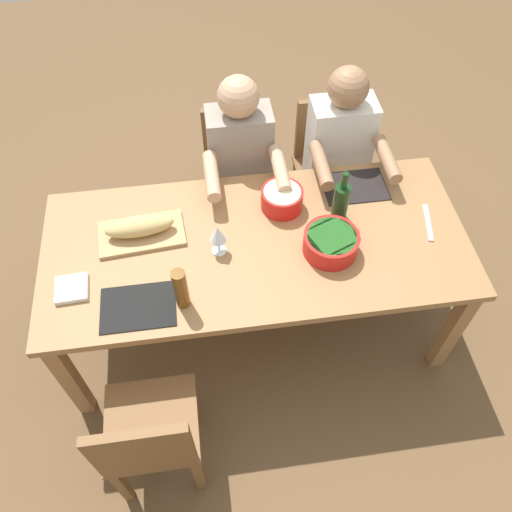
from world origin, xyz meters
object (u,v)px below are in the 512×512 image
Objects in this scene: chair_near_left at (328,160)px; wine_glass at (218,235)px; beer_bottle at (181,289)px; serving_bowl_greens at (331,242)px; chair_far_right at (150,439)px; serving_bowl_pasta at (282,198)px; bread_loaf at (139,226)px; wine_bottle at (341,202)px; diner_near_center at (241,163)px; dining_table at (256,252)px; chair_near_center at (238,169)px; napkin_stack at (72,289)px; cutting_board at (142,234)px; diner_near_left at (340,154)px.

wine_glass reaches higher than chair_near_left.
serving_bowl_greens is at bearing -164.05° from beer_bottle.
chair_near_left is 1.44m from beer_bottle.
chair_far_right is 4.15× the size of serving_bowl_pasta.
serving_bowl_pasta is 0.41m from wine_glass.
bread_loaf reaches higher than serving_bowl_greens.
wine_bottle reaches higher than serving_bowl_pasta.
chair_near_left is 1.30m from bread_loaf.
diner_near_center is at bearing -106.01° from wine_glass.
bread_loaf reaches higher than dining_table.
chair_near_center is 1.27m from napkin_stack.
diner_near_center is at bearing -138.52° from cutting_board.
serving_bowl_pasta is at bearing -144.86° from wine_glass.
bread_loaf is at bearing 7.45° from serving_bowl_pasta.
chair_far_right is at bearing 50.89° from diner_near_left.
napkin_stack is at bearing 47.94° from chair_near_center.
chair_far_right is 0.71× the size of diner_near_center.
chair_near_center and bread_loaf have the same top height.
chair_far_right is 0.92m from cutting_board.
serving_bowl_pasta is (-0.16, 0.56, 0.32)m from chair_near_center.
chair_near_left is 0.71× the size of diner_near_left.
beer_bottle reaches higher than chair_near_left.
beer_bottle is (0.68, 0.20, 0.05)m from serving_bowl_greens.
diner_near_left is at bearing -107.84° from serving_bowl_greens.
cutting_board is at bearing -138.18° from napkin_stack.
serving_bowl_pasta is 0.69m from cutting_board.
chair_far_right and chair_near_left have the same top height.
diner_near_center is 0.76m from serving_bowl_greens.
wine_glass is at bearing -116.81° from chair_far_right.
cutting_board is 0.41m from napkin_stack.
diner_near_center is 5.86× the size of serving_bowl_pasta.
wine_bottle is at bearing -168.43° from napkin_stack.
napkin_stack is (0.30, 0.27, 0.00)m from cutting_board.
wine_bottle is at bearing 121.95° from chair_near_center.
chair_near_left is 0.71× the size of diner_near_center.
diner_near_left is at bearing -156.53° from cutting_board.
beer_bottle is at bearing 44.10° from serving_bowl_pasta.
beer_bottle is at bearing 44.03° from diner_near_left.
serving_bowl_greens is 1.15× the size of beer_bottle.
serving_bowl_pasta is (0.39, 0.38, 0.10)m from diner_near_left.
chair_near_center is (0.55, -0.18, -0.21)m from diner_near_left.
chair_far_right is at bearing 88.76° from cutting_board.
serving_bowl_pasta is 0.93× the size of beer_bottle.
chair_near_center is 3.35× the size of serving_bowl_greens.
chair_far_right is 3.86× the size of beer_bottle.
diner_near_left reaches higher than serving_bowl_greens.
bread_loaf is at bearing -138.18° from napkin_stack.
wine_bottle is at bearing -153.24° from beer_bottle.
bread_loaf is (0.53, 0.65, 0.32)m from chair_near_center.
serving_bowl_pasta is at bearing -59.63° from serving_bowl_greens.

